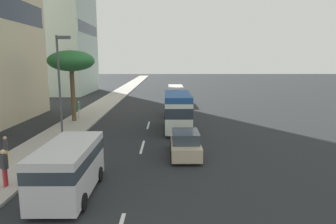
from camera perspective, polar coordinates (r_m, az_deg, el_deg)
ground_plane at (r=37.15m, az=-2.91°, el=0.47°), size 198.00×198.00×0.00m
sidewalk_right at (r=38.05m, az=-13.20°, el=0.56°), size 162.00×3.45×0.15m
lane_stripe_mid at (r=21.28m, az=-4.85°, el=-6.54°), size 3.20×0.16×0.01m
lane_stripe_far at (r=28.20m, az=-3.73°, el=-2.48°), size 3.20×0.16×0.01m
minibus_lead at (r=25.97m, az=1.79°, el=0.35°), size 6.38×2.30×3.16m
van_second at (r=14.29m, az=-18.19°, el=-9.63°), size 5.02×2.19×2.31m
car_third at (r=19.11m, az=3.25°, el=-6.04°), size 4.22×1.85×1.62m
car_fourth at (r=33.09m, az=1.19°, el=0.72°), size 4.58×1.79×1.66m
van_fifth at (r=42.09m, az=1.43°, el=3.52°), size 5.21×2.08×2.48m
pedestrian_near_lamp at (r=19.69m, az=-28.24°, el=-6.04°), size 0.38×0.33×1.55m
pedestrian_mid_block at (r=16.05m, az=-28.47°, el=-8.94°), size 0.35×0.39×1.77m
pedestrian_by_tree at (r=32.37m, az=-16.48°, el=0.65°), size 0.38×0.34×1.69m
palm_tree at (r=30.37m, az=-17.77°, el=9.02°), size 4.34×4.34×6.73m
street_lamp at (r=21.50m, az=-19.57°, el=5.76°), size 0.24×0.97×7.41m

